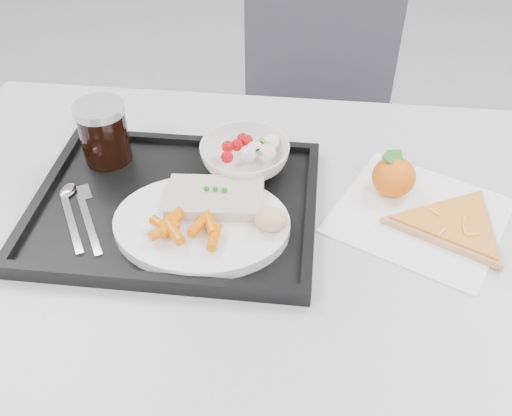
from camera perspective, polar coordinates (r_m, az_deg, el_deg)
table at (r=0.94m, az=0.50°, el=-5.03°), size 1.20×0.80×0.75m
chair at (r=1.59m, az=6.00°, el=9.97°), size 0.47×0.47×0.93m
tray at (r=0.93m, az=-8.02°, el=0.21°), size 0.45×0.35×0.03m
dinner_plate at (r=0.87m, az=-5.45°, el=-1.60°), size 0.27×0.27×0.02m
fish_fillet at (r=0.89m, az=-4.09°, el=1.04°), size 0.16×0.10×0.03m
bread_roll at (r=0.84m, az=1.51°, el=-1.17°), size 0.06×0.05×0.03m
salad_bowl at (r=0.97m, az=-1.13°, el=5.17°), size 0.15×0.15×0.05m
cola_glass at (r=1.01m, az=-14.99°, el=7.39°), size 0.09×0.09×0.11m
cutlery at (r=0.95m, az=-17.53°, el=-0.08°), size 0.12×0.16×0.01m
napkin at (r=0.95m, az=16.02°, el=-0.74°), size 0.33×0.32×0.00m
tangerine at (r=0.96m, az=13.61°, el=3.06°), size 0.09×0.09×0.07m
pizza_slice at (r=0.94m, az=19.18°, el=-1.59°), size 0.23×0.23×0.02m
carrot_pile at (r=0.84m, az=-7.30°, el=-1.92°), size 0.11×0.07×0.02m
salad_contents at (r=0.98m, az=-0.15°, el=5.97°), size 0.10×0.08×0.03m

